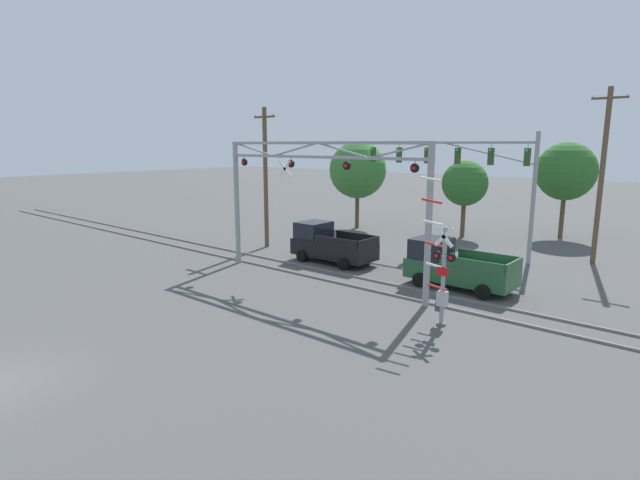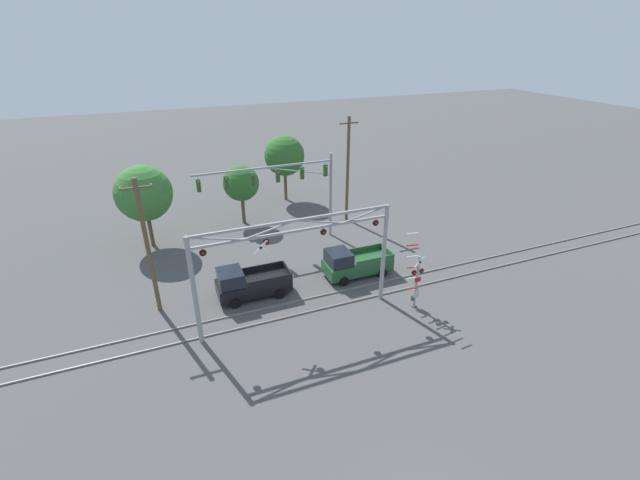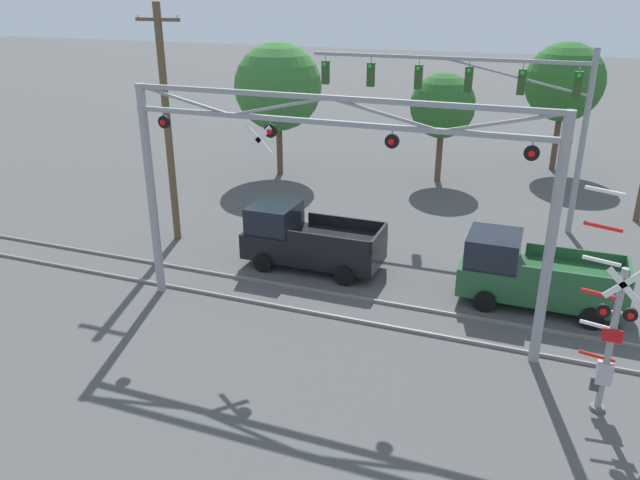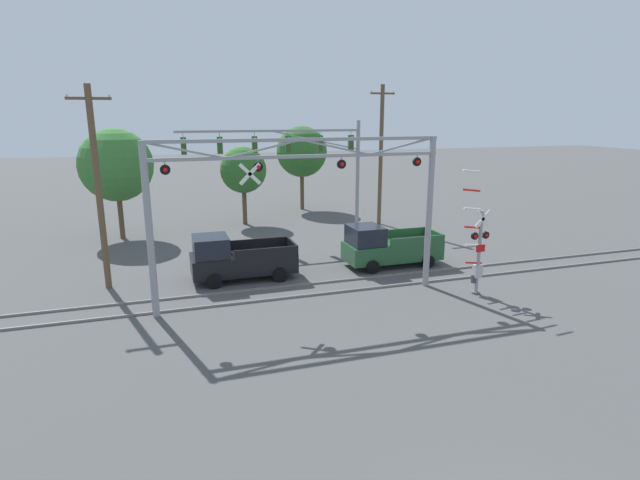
# 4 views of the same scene
# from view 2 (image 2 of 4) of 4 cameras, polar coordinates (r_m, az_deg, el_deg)

# --- Properties ---
(rail_track_near) EXTENTS (80.00, 0.08, 0.10)m
(rail_track_near) POSITION_cam_2_polar(r_m,az_deg,el_deg) (27.82, -3.19, -9.93)
(rail_track_near) COLOR gray
(rail_track_near) RESTS_ON ground_plane
(rail_track_far) EXTENTS (80.00, 0.08, 0.10)m
(rail_track_far) POSITION_cam_2_polar(r_m,az_deg,el_deg) (28.94, -4.13, -8.36)
(rail_track_far) COLOR gray
(rail_track_far) RESTS_ON ground_plane
(crossing_gantry) EXTENTS (12.23, 0.30, 6.83)m
(crossing_gantry) POSITION_cam_2_polar(r_m,az_deg,el_deg) (25.19, -3.25, -2.04)
(crossing_gantry) COLOR gray
(crossing_gantry) RESTS_ON ground_plane
(crossing_signal_mast) EXTENTS (1.54, 0.35, 5.55)m
(crossing_signal_mast) POSITION_cam_2_polar(r_m,az_deg,el_deg) (28.21, 12.64, -5.42)
(crossing_signal_mast) COLOR gray
(crossing_signal_mast) RESTS_ON ground_plane
(traffic_signal_span) EXTENTS (11.40, 0.39, 7.39)m
(traffic_signal_span) POSITION_cam_2_polar(r_m,az_deg,el_deg) (35.03, -3.88, 7.69)
(traffic_signal_span) COLOR gray
(traffic_signal_span) RESTS_ON ground_plane
(pickup_truck_lead) EXTENTS (4.94, 2.30, 2.21)m
(pickup_truck_lead) POSITION_cam_2_polar(r_m,az_deg,el_deg) (29.51, -9.42, -5.71)
(pickup_truck_lead) COLOR black
(pickup_truck_lead) RESTS_ON ground_plane
(pickup_truck_following) EXTENTS (5.02, 2.30, 2.21)m
(pickup_truck_following) POSITION_cam_2_polar(r_m,az_deg,el_deg) (31.58, 4.53, -3.11)
(pickup_truck_following) COLOR #23512D
(pickup_truck_following) RESTS_ON ground_plane
(utility_pole_left) EXTENTS (1.80, 0.28, 8.99)m
(utility_pole_left) POSITION_cam_2_polar(r_m,az_deg,el_deg) (27.92, -22.00, -0.83)
(utility_pole_left) COLOR brown
(utility_pole_left) RESTS_ON ground_plane
(utility_pole_right) EXTENTS (1.80, 0.28, 9.75)m
(utility_pole_right) POSITION_cam_2_polar(r_m,az_deg,el_deg) (39.60, 3.72, 9.43)
(utility_pole_right) COLOR brown
(utility_pole_right) RESTS_ON ground_plane
(background_tree_beyond_span) EXTENTS (4.53, 4.53, 6.94)m
(background_tree_beyond_span) POSITION_cam_2_polar(r_m,az_deg,el_deg) (37.21, -22.47, 5.77)
(background_tree_beyond_span) COLOR brown
(background_tree_beyond_span) RESTS_ON ground_plane
(background_tree_far_left_verge) EXTENTS (3.28, 3.28, 5.57)m
(background_tree_far_left_verge) POSITION_cam_2_polar(r_m,az_deg,el_deg) (39.81, -10.49, 7.45)
(background_tree_far_left_verge) COLOR brown
(background_tree_far_left_verge) RESTS_ON ground_plane
(background_tree_far_right_verge) EXTENTS (4.14, 4.14, 6.87)m
(background_tree_far_right_verge) POSITION_cam_2_polar(r_m,az_deg,el_deg) (44.95, -4.76, 11.12)
(background_tree_far_right_verge) COLOR brown
(background_tree_far_right_verge) RESTS_ON ground_plane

